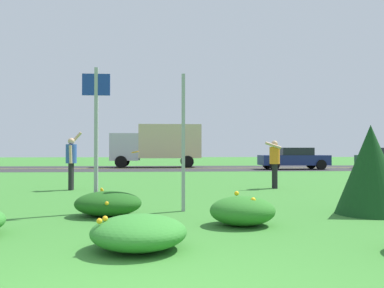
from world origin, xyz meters
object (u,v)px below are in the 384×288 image
person_thrower_blue_shirt (71,159)px  box_truck_silver (158,143)px  car_navy_center_left (294,158)px  frisbee_orange (135,152)px  sign_post_near_path (96,126)px  person_catcher_orange_shirt (275,160)px  sign_post_by_roadside (183,142)px

person_thrower_blue_shirt → box_truck_silver: box_truck_silver is taller
car_navy_center_left → box_truck_silver: size_ratio=0.67×
frisbee_orange → sign_post_near_path: bearing=-95.9°
sign_post_near_path → person_thrower_blue_shirt: sign_post_near_path is taller
person_thrower_blue_shirt → person_catcher_orange_shirt: bearing=0.5°
frisbee_orange → person_thrower_blue_shirt: bearing=173.2°
person_catcher_orange_shirt → frisbee_orange: (-4.61, -0.31, 0.26)m
frisbee_orange → car_navy_center_left: bearing=54.4°
person_catcher_orange_shirt → car_navy_center_left: size_ratio=0.35×
sign_post_by_roadside → person_catcher_orange_shirt: 5.83m
person_thrower_blue_shirt → frisbee_orange: bearing=-6.8°
sign_post_near_path → sign_post_by_roadside: (1.78, 0.12, -0.34)m
sign_post_near_path → sign_post_by_roadside: size_ratio=1.03×
person_thrower_blue_shirt → frisbee_orange: 2.07m
person_catcher_orange_shirt → person_thrower_blue_shirt: bearing=-179.5°
person_thrower_blue_shirt → person_catcher_orange_shirt: person_thrower_blue_shirt is taller
sign_post_by_roadside → person_catcher_orange_shirt: bearing=55.4°
sign_post_by_roadside → car_navy_center_left: 19.81m
car_navy_center_left → person_thrower_blue_shirt: bearing=-131.5°
person_catcher_orange_shirt → frisbee_orange: 4.63m
frisbee_orange → box_truck_silver: bearing=88.3°
car_navy_center_left → box_truck_silver: box_truck_silver is taller
person_thrower_blue_shirt → person_catcher_orange_shirt: size_ratio=1.18×
person_thrower_blue_shirt → box_truck_silver: (2.56, 17.29, 0.80)m
person_thrower_blue_shirt → car_navy_center_left: (11.70, 13.23, -0.27)m
sign_post_by_roadside → person_catcher_orange_shirt: (3.30, 4.78, -0.48)m
person_thrower_blue_shirt → car_navy_center_left: size_ratio=0.42×
sign_post_near_path → person_thrower_blue_shirt: size_ratio=1.57×
sign_post_near_path → car_navy_center_left: bearing=60.7°
sign_post_by_roadside → box_truck_silver: bearing=92.1°
person_thrower_blue_shirt → frisbee_orange: size_ratio=7.86×
person_thrower_blue_shirt → car_navy_center_left: bearing=48.5°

